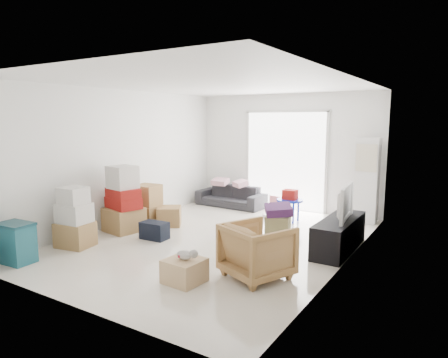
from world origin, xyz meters
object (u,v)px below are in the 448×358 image
ac_tower (367,180)px  ottoman (278,227)px  armchair (257,248)px  storage_bins (16,243)px  tv_console (339,235)px  wood_crate (185,271)px  sofa (231,193)px  television (340,215)px  kids_table (290,199)px

ac_tower → ottoman: bearing=-118.2°
armchair → storage_bins: 3.57m
ac_tower → storage_bins: bearing=-126.7°
tv_console → ottoman: tv_console is taller
ac_tower → wood_crate: bearing=-106.3°
tv_console → armchair: armchair is taller
sofa → ottoman: bearing=-39.1°
wood_crate → ac_tower: bearing=73.7°
storage_bins → television: bearing=38.5°
armchair → television: bearing=-86.3°
ac_tower → sofa: bearing=-177.3°
tv_console → kids_table: kids_table is taller
storage_bins → ottoman: storage_bins is taller
kids_table → television: bearing=-43.2°
sofa → wood_crate: (1.86, -4.28, -0.18)m
ottoman → kids_table: 1.30m
sofa → armchair: armchair is taller
armchair → wood_crate: 1.01m
television → storage_bins: (-3.90, -3.10, -0.28)m
armchair → ottoman: armchair is taller
television → wood_crate: 2.75m
storage_bins → ottoman: size_ratio=1.46×
television → kids_table: size_ratio=1.44×
ac_tower → storage_bins: size_ratio=2.90×
wood_crate → sofa: bearing=113.5°
television → ottoman: size_ratio=2.33×
ac_tower → tv_console: bearing=-88.6°
television → kids_table: (-1.41, 1.32, -0.10)m
sofa → armchair: size_ratio=2.10×
kids_table → ac_tower: bearing=29.0°
ottoman → armchair: bearing=-74.4°
tv_console → armchair: bearing=-109.7°
sofa → wood_crate: bearing=-64.3°
armchair → kids_table: (-0.80, 3.03, 0.07)m
armchair → storage_bins: armchair is taller
television → kids_table: kids_table is taller
tv_console → kids_table: (-1.41, 1.32, 0.22)m
sofa → kids_table: sofa is taller
television → tv_console: bearing=-0.0°
tv_console → sofa: bearing=149.0°
tv_console → television: (0.00, 0.00, 0.32)m
wood_crate → storage_bins: bearing=-163.8°
wood_crate → armchair: bearing=41.6°
tv_console → ottoman: bearing=175.5°
sofa → tv_console: bearing=-28.8°
ottoman → wood_crate: size_ratio=0.89×
tv_console → ottoman: 1.12m
television → kids_table: bearing=41.2°
ac_tower → tv_console: (0.05, -2.07, -0.61)m
storage_bins → armchair: bearing=22.9°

